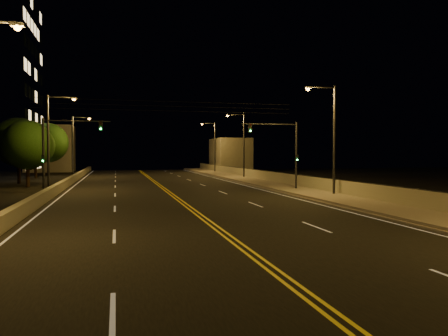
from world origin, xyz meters
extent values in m
plane|color=black|center=(0.00, 0.00, 0.00)|extent=(160.00, 160.00, 0.00)
cube|color=black|center=(0.00, 20.00, 0.01)|extent=(18.00, 120.00, 0.02)
cube|color=gray|center=(10.80, 20.00, 0.15)|extent=(3.60, 120.00, 0.30)
cube|color=gray|center=(8.93, 20.00, 0.07)|extent=(0.14, 120.00, 0.15)
cube|color=gray|center=(12.45, 20.00, 0.80)|extent=(0.30, 120.00, 1.00)
cube|color=gray|center=(-9.28, 20.00, 0.40)|extent=(0.45, 120.00, 0.79)
cube|color=gray|center=(16.50, 71.70, 3.05)|extent=(6.00, 10.00, 6.10)
cube|color=gray|center=(-16.00, 76.98, 4.18)|extent=(8.00, 8.00, 8.36)
cylinder|color=black|center=(12.45, 20.00, 1.33)|extent=(0.06, 120.00, 0.06)
cube|color=silver|center=(-8.60, 20.00, 0.02)|extent=(0.12, 116.00, 0.00)
cube|color=silver|center=(8.60, 20.00, 0.02)|extent=(0.12, 116.00, 0.00)
cube|color=gold|center=(-0.15, 20.00, 0.02)|extent=(0.12, 116.00, 0.00)
cube|color=gold|center=(0.15, 20.00, 0.02)|extent=(0.12, 116.00, 0.00)
cube|color=silver|center=(-4.50, 1.50, 0.02)|extent=(0.12, 3.00, 0.00)
cube|color=silver|center=(-4.50, 10.50, 0.02)|extent=(0.12, 3.00, 0.00)
cube|color=silver|center=(-4.50, 19.50, 0.02)|extent=(0.12, 3.00, 0.00)
cube|color=silver|center=(-4.50, 28.50, 0.02)|extent=(0.12, 3.00, 0.00)
cube|color=silver|center=(-4.50, 37.50, 0.02)|extent=(0.12, 3.00, 0.00)
cube|color=silver|center=(-4.50, 46.50, 0.02)|extent=(0.12, 3.00, 0.00)
cube|color=silver|center=(-4.50, 55.50, 0.02)|extent=(0.12, 3.00, 0.00)
cube|color=silver|center=(-4.50, 64.50, 0.02)|extent=(0.12, 3.00, 0.00)
cube|color=silver|center=(-4.50, 73.50, 0.02)|extent=(0.12, 3.00, 0.00)
cube|color=silver|center=(4.50, 10.50, 0.02)|extent=(0.12, 3.00, 0.00)
cube|color=silver|center=(4.50, 19.50, 0.02)|extent=(0.12, 3.00, 0.00)
cube|color=silver|center=(4.50, 28.50, 0.02)|extent=(0.12, 3.00, 0.00)
cube|color=silver|center=(4.50, 37.50, 0.02)|extent=(0.12, 3.00, 0.00)
cube|color=silver|center=(4.50, 46.50, 0.02)|extent=(0.12, 3.00, 0.00)
cube|color=silver|center=(4.50, 55.50, 0.02)|extent=(0.12, 3.00, 0.00)
cube|color=silver|center=(4.50, 64.50, 0.02)|extent=(0.12, 3.00, 0.00)
cube|color=silver|center=(4.50, 73.50, 0.02)|extent=(0.12, 3.00, 0.00)
cylinder|color=#2D2D33|center=(11.80, 22.50, 4.26)|extent=(0.20, 0.20, 8.53)
cylinder|color=#2D2D33|center=(10.70, 22.50, 8.38)|extent=(2.20, 0.12, 0.12)
cube|color=#2D2D33|center=(9.60, 22.50, 8.31)|extent=(0.50, 0.25, 0.14)
sphere|color=#FF9E2D|center=(9.60, 22.50, 8.21)|extent=(0.28, 0.28, 0.28)
cylinder|color=#2D2D33|center=(11.80, 46.74, 4.26)|extent=(0.20, 0.20, 8.53)
cylinder|color=#2D2D33|center=(10.70, 46.74, 8.38)|extent=(2.20, 0.12, 0.12)
cube|color=#2D2D33|center=(9.60, 46.74, 8.31)|extent=(0.50, 0.25, 0.14)
sphere|color=#FF9E2D|center=(9.60, 46.74, 8.21)|extent=(0.28, 0.28, 0.28)
cylinder|color=#2D2D33|center=(11.80, 63.87, 4.26)|extent=(0.20, 0.20, 8.53)
cylinder|color=#2D2D33|center=(10.70, 63.87, 8.38)|extent=(2.20, 0.12, 0.12)
cube|color=#2D2D33|center=(9.60, 63.87, 8.31)|extent=(0.50, 0.25, 0.14)
sphere|color=#FF9E2D|center=(9.60, 63.87, 8.21)|extent=(0.28, 0.28, 0.28)
cube|color=#2D2D33|center=(-8.00, 10.33, 8.31)|extent=(0.50, 0.25, 0.14)
sphere|color=#FF9E2D|center=(-8.00, 10.33, 8.21)|extent=(0.28, 0.28, 0.28)
cylinder|color=#2D2D33|center=(-10.20, 33.28, 4.26)|extent=(0.20, 0.20, 8.53)
cylinder|color=#2D2D33|center=(-9.10, 33.28, 8.38)|extent=(2.20, 0.12, 0.12)
cube|color=#2D2D33|center=(-8.00, 33.28, 8.31)|extent=(0.50, 0.25, 0.14)
sphere|color=#FF9E2D|center=(-8.00, 33.28, 8.21)|extent=(0.28, 0.28, 0.28)
cylinder|color=#2D2D33|center=(-10.20, 56.28, 4.26)|extent=(0.20, 0.20, 8.53)
cylinder|color=#2D2D33|center=(-9.10, 56.28, 8.38)|extent=(2.20, 0.12, 0.12)
cube|color=#2D2D33|center=(-8.00, 56.28, 8.31)|extent=(0.50, 0.25, 0.14)
sphere|color=#FF9E2D|center=(-8.00, 56.28, 8.21)|extent=(0.28, 0.28, 0.28)
cylinder|color=#2D2D33|center=(11.00, 27.89, 3.05)|extent=(0.18, 0.18, 6.10)
cylinder|color=#2D2D33|center=(8.50, 27.89, 5.90)|extent=(5.00, 0.10, 0.10)
cube|color=black|center=(6.75, 27.89, 5.55)|extent=(0.28, 0.18, 0.80)
sphere|color=#19FF4C|center=(6.75, 27.78, 5.30)|extent=(0.14, 0.14, 0.14)
cube|color=black|center=(11.00, 27.74, 3.00)|extent=(0.22, 0.14, 0.55)
cylinder|color=#2D2D33|center=(-9.80, 27.89, 3.05)|extent=(0.18, 0.18, 6.10)
cylinder|color=#2D2D33|center=(-7.30, 27.89, 5.90)|extent=(5.00, 0.10, 0.10)
cube|color=black|center=(-5.55, 27.89, 5.55)|extent=(0.28, 0.18, 0.80)
sphere|color=#19FF4C|center=(-5.55, 27.78, 5.30)|extent=(0.14, 0.14, 0.14)
cube|color=black|center=(-9.80, 27.74, 3.00)|extent=(0.22, 0.14, 0.55)
cylinder|color=black|center=(0.00, 29.50, 7.00)|extent=(22.00, 0.03, 0.03)
cylinder|color=black|center=(0.00, 29.50, 7.40)|extent=(22.00, 0.03, 0.03)
cylinder|color=black|center=(0.00, 29.50, 7.80)|extent=(22.00, 0.03, 0.03)
cylinder|color=black|center=(-12.96, 39.11, 1.17)|extent=(0.36, 0.36, 2.34)
sphere|color=black|center=(-12.96, 39.11, 4.22)|extent=(4.93, 4.93, 4.93)
cylinder|color=black|center=(-14.93, 44.84, 1.28)|extent=(0.36, 0.36, 2.57)
sphere|color=black|center=(-14.93, 44.84, 4.64)|extent=(5.42, 5.42, 5.42)
cylinder|color=black|center=(-14.91, 55.08, 1.21)|extent=(0.36, 0.36, 2.42)
sphere|color=black|center=(-14.91, 55.08, 4.36)|extent=(5.10, 5.10, 5.10)
cylinder|color=black|center=(-13.95, 59.73, 1.35)|extent=(0.36, 0.36, 2.71)
sphere|color=black|center=(-13.95, 59.73, 4.89)|extent=(5.72, 5.72, 5.72)
camera|label=1|loc=(-4.40, -7.82, 3.43)|focal=35.00mm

